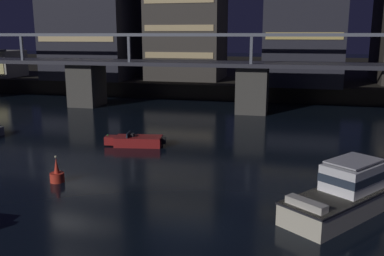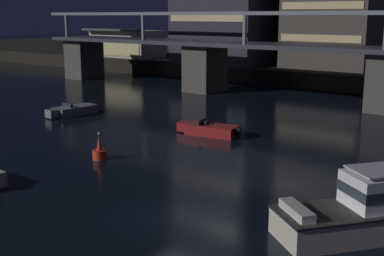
{
  "view_description": "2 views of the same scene",
  "coord_description": "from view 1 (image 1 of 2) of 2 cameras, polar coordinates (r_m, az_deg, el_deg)",
  "views": [
    {
      "loc": [
        4.73,
        -18.47,
        9.26
      ],
      "look_at": [
        -2.58,
        12.03,
        2.3
      ],
      "focal_mm": 39.62,
      "sensor_mm": 36.0,
      "label": 1
    },
    {
      "loc": [
        13.71,
        -16.25,
        8.92
      ],
      "look_at": [
        -7.01,
        10.76,
        1.3
      ],
      "focal_mm": 46.93,
      "sensor_mm": 36.0,
      "label": 2
    }
  ],
  "objects": [
    {
      "name": "ground_plane",
      "position": [
        21.2,
        -0.82,
        -13.4
      ],
      "size": [
        400.0,
        400.0,
        0.0
      ],
      "primitive_type": "plane",
      "color": "black"
    },
    {
      "name": "far_riverbank",
      "position": [
        99.41,
        10.79,
        7.58
      ],
      "size": [
        240.0,
        80.0,
        2.2
      ],
      "primitive_type": "cube",
      "color": "black",
      "rests_on": "ground"
    },
    {
      "name": "river_bridge",
      "position": [
        51.43,
        8.18,
        6.62
      ],
      "size": [
        93.03,
        6.4,
        9.38
      ],
      "color": "#4C4944",
      "rests_on": "ground"
    },
    {
      "name": "tower_west_tall",
      "position": [
        69.45,
        -0.68,
        15.03
      ],
      "size": [
        11.49,
        10.49,
        20.54
      ],
      "color": "#423D38",
      "rests_on": "far_riverbank"
    },
    {
      "name": "cabin_cruiser_near_left",
      "position": [
        24.21,
        20.34,
        -8.13
      ],
      "size": [
        7.19,
        8.51,
        2.79
      ],
      "color": "beige",
      "rests_on": "ground"
    },
    {
      "name": "speedboat_near_center",
      "position": [
        36.22,
        -7.54,
        -1.74
      ],
      "size": [
        5.23,
        2.4,
        1.16
      ],
      "color": "maroon",
      "rests_on": "ground"
    },
    {
      "name": "channel_buoy",
      "position": [
        28.56,
        -17.72,
        -6.02
      ],
      "size": [
        0.9,
        0.9,
        1.76
      ],
      "color": "red",
      "rests_on": "ground"
    }
  ]
}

